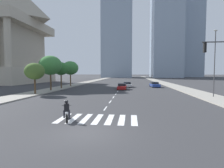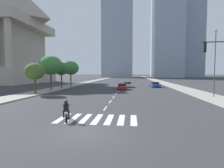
{
  "view_description": "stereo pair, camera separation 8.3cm",
  "coord_description": "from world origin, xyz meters",
  "px_view_note": "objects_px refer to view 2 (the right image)",
  "views": [
    {
      "loc": [
        2.45,
        -9.78,
        3.43
      ],
      "look_at": [
        0.0,
        13.09,
        2.0
      ],
      "focal_mm": 28.51,
      "sensor_mm": 36.0,
      "label": 1
    },
    {
      "loc": [
        2.53,
        -9.77,
        3.43
      ],
      "look_at": [
        0.0,
        13.09,
        2.0
      ],
      "focal_mm": 28.51,
      "sensor_mm": 36.0,
      "label": 2
    }
  ],
  "objects_px": {
    "sedan_silver_0": "(127,85)",
    "street_tree_nearest": "(35,71)",
    "sedan_red_2": "(122,87)",
    "street_tree_third": "(61,69)",
    "sedan_blue_1": "(155,85)",
    "street_lamp_east": "(215,59)",
    "street_tree_fourth": "(71,68)",
    "street_tree_second": "(51,65)",
    "motorcycle_trailing": "(66,112)"
  },
  "relations": [
    {
      "from": "sedan_silver_0",
      "to": "street_tree_nearest",
      "type": "bearing_deg",
      "value": -44.34
    },
    {
      "from": "sedan_red_2",
      "to": "street_tree_third",
      "type": "xyz_separation_m",
      "value": [
        -13.33,
        0.36,
        3.78
      ]
    },
    {
      "from": "sedan_blue_1",
      "to": "street_tree_nearest",
      "type": "relative_size",
      "value": 0.93
    },
    {
      "from": "street_lamp_east",
      "to": "street_tree_nearest",
      "type": "height_order",
      "value": "street_lamp_east"
    },
    {
      "from": "street_lamp_east",
      "to": "street_tree_nearest",
      "type": "distance_m",
      "value": 26.64
    },
    {
      "from": "sedan_silver_0",
      "to": "street_tree_fourth",
      "type": "xyz_separation_m",
      "value": [
        -14.27,
        -0.08,
        4.11
      ]
    },
    {
      "from": "street_lamp_east",
      "to": "street_tree_second",
      "type": "xyz_separation_m",
      "value": [
        -26.58,
        6.48,
        -0.47
      ]
    },
    {
      "from": "sedan_red_2",
      "to": "street_tree_second",
      "type": "height_order",
      "value": "street_tree_second"
    },
    {
      "from": "sedan_silver_0",
      "to": "street_tree_second",
      "type": "height_order",
      "value": "street_tree_second"
    },
    {
      "from": "street_tree_third",
      "to": "street_tree_fourth",
      "type": "distance_m",
      "value": 6.04
    },
    {
      "from": "motorcycle_trailing",
      "to": "sedan_blue_1",
      "type": "bearing_deg",
      "value": -39.26
    },
    {
      "from": "street_lamp_east",
      "to": "street_tree_fourth",
      "type": "xyz_separation_m",
      "value": [
        -26.58,
        17.6,
        -0.67
      ]
    },
    {
      "from": "motorcycle_trailing",
      "to": "street_tree_fourth",
      "type": "distance_m",
      "value": 33.18
    },
    {
      "from": "sedan_silver_0",
      "to": "sedan_red_2",
      "type": "xyz_separation_m",
      "value": [
        -0.94,
        -6.48,
        0.01
      ]
    },
    {
      "from": "street_tree_third",
      "to": "street_tree_second",
      "type": "bearing_deg",
      "value": -90.0
    },
    {
      "from": "street_tree_third",
      "to": "street_lamp_east",
      "type": "bearing_deg",
      "value": -23.51
    },
    {
      "from": "sedan_silver_0",
      "to": "sedan_blue_1",
      "type": "relative_size",
      "value": 1.05
    },
    {
      "from": "sedan_blue_1",
      "to": "street_lamp_east",
      "type": "height_order",
      "value": "street_lamp_east"
    },
    {
      "from": "street_tree_nearest",
      "to": "street_tree_second",
      "type": "xyz_separation_m",
      "value": [
        0.0,
        5.61,
        1.19
      ]
    },
    {
      "from": "motorcycle_trailing",
      "to": "street_tree_nearest",
      "type": "height_order",
      "value": "street_tree_nearest"
    },
    {
      "from": "street_tree_fourth",
      "to": "street_tree_second",
      "type": "bearing_deg",
      "value": -90.0
    },
    {
      "from": "sedan_red_2",
      "to": "street_lamp_east",
      "type": "height_order",
      "value": "street_lamp_east"
    },
    {
      "from": "sedan_red_2",
      "to": "street_tree_nearest",
      "type": "bearing_deg",
      "value": -52.35
    },
    {
      "from": "motorcycle_trailing",
      "to": "sedan_red_2",
      "type": "relative_size",
      "value": 0.44
    },
    {
      "from": "motorcycle_trailing",
      "to": "street_lamp_east",
      "type": "xyz_separation_m",
      "value": [
        16.0,
        13.58,
        4.76
      ]
    },
    {
      "from": "sedan_silver_0",
      "to": "street_tree_fourth",
      "type": "height_order",
      "value": "street_tree_fourth"
    },
    {
      "from": "sedan_silver_0",
      "to": "street_tree_third",
      "type": "xyz_separation_m",
      "value": [
        -14.27,
        -6.12,
        3.79
      ]
    },
    {
      "from": "sedan_blue_1",
      "to": "street_tree_second",
      "type": "xyz_separation_m",
      "value": [
        -20.92,
        -11.58,
        4.3
      ]
    },
    {
      "from": "street_lamp_east",
      "to": "motorcycle_trailing",
      "type": "bearing_deg",
      "value": -139.66
    },
    {
      "from": "street_tree_nearest",
      "to": "street_tree_second",
      "type": "distance_m",
      "value": 5.74
    },
    {
      "from": "street_tree_fourth",
      "to": "sedan_blue_1",
      "type": "bearing_deg",
      "value": 1.27
    },
    {
      "from": "street_tree_third",
      "to": "motorcycle_trailing",
      "type": "bearing_deg",
      "value": -67.18
    },
    {
      "from": "street_tree_second",
      "to": "street_tree_fourth",
      "type": "bearing_deg",
      "value": 90.0
    },
    {
      "from": "motorcycle_trailing",
      "to": "street_tree_second",
      "type": "distance_m",
      "value": 23.08
    },
    {
      "from": "sedan_red_2",
      "to": "street_lamp_east",
      "type": "xyz_separation_m",
      "value": [
        13.25,
        -11.2,
        4.77
      ]
    },
    {
      "from": "sedan_silver_0",
      "to": "sedan_red_2",
      "type": "distance_m",
      "value": 6.55
    },
    {
      "from": "street_tree_nearest",
      "to": "street_tree_third",
      "type": "height_order",
      "value": "street_tree_third"
    },
    {
      "from": "sedan_red_2",
      "to": "street_tree_second",
      "type": "bearing_deg",
      "value": -70.63
    },
    {
      "from": "sedan_silver_0",
      "to": "street_lamp_east",
      "type": "bearing_deg",
      "value": 30.84
    },
    {
      "from": "street_lamp_east",
      "to": "street_tree_fourth",
      "type": "bearing_deg",
      "value": 146.49
    },
    {
      "from": "street_tree_fourth",
      "to": "sedan_red_2",
      "type": "bearing_deg",
      "value": -25.64
    },
    {
      "from": "motorcycle_trailing",
      "to": "street_tree_third",
      "type": "height_order",
      "value": "street_tree_third"
    },
    {
      "from": "sedan_blue_1",
      "to": "street_tree_third",
      "type": "distance_m",
      "value": 22.23
    },
    {
      "from": "sedan_red_2",
      "to": "street_tree_third",
      "type": "bearing_deg",
      "value": -91.69
    },
    {
      "from": "street_tree_second",
      "to": "street_tree_third",
      "type": "height_order",
      "value": "street_tree_second"
    },
    {
      "from": "motorcycle_trailing",
      "to": "street_lamp_east",
      "type": "height_order",
      "value": "street_lamp_east"
    },
    {
      "from": "sedan_red_2",
      "to": "street_tree_third",
      "type": "height_order",
      "value": "street_tree_third"
    },
    {
      "from": "sedan_silver_0",
      "to": "sedan_red_2",
      "type": "relative_size",
      "value": 1.08
    },
    {
      "from": "sedan_silver_0",
      "to": "street_tree_second",
      "type": "relative_size",
      "value": 0.73
    },
    {
      "from": "motorcycle_trailing",
      "to": "street_tree_fourth",
      "type": "xyz_separation_m",
      "value": [
        -10.58,
        31.18,
        4.09
      ]
    }
  ]
}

